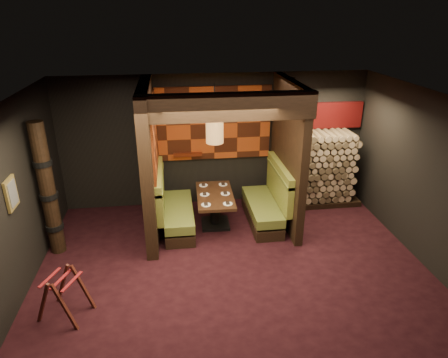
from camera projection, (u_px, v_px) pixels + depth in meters
floor at (234, 274)px, 6.62m from camera, size 6.50×5.50×0.02m
ceiling at (237, 102)px, 5.48m from camera, size 6.50×5.50×0.02m
wall_back at (215, 141)px, 8.56m from camera, size 6.50×0.02×2.85m
wall_front at (285, 330)px, 3.54m from camera, size 6.50×0.02×2.85m
wall_left at (8, 209)px, 5.65m from camera, size 0.02×5.50×2.85m
wall_right at (434, 184)px, 6.45m from camera, size 0.02×5.50×2.85m
partition_left at (149, 162)px, 7.39m from camera, size 0.20×2.20×2.85m
partition_right at (287, 154)px, 7.75m from camera, size 0.15×2.10×2.85m
header_beam at (228, 107)px, 6.21m from camera, size 2.85×0.18×0.44m
tapa_back_panel at (214, 123)px, 8.36m from camera, size 2.40×0.06×1.55m
tapa_side_panel at (155, 137)px, 7.39m from camera, size 0.04×1.85×1.45m
lacquer_shelf at (188, 154)px, 8.49m from camera, size 0.60×0.12×0.07m
booth_bench_left at (173, 210)px, 7.84m from camera, size 0.68×1.60×1.14m
booth_bench_right at (267, 204)px, 8.07m from camera, size 0.68×1.60×1.14m
dining_table at (215, 205)px, 7.91m from camera, size 0.74×1.32×0.69m
place_settings at (215, 194)px, 7.81m from camera, size 0.62×1.08×0.03m
pendant_lamp at (215, 131)px, 7.26m from camera, size 0.32×0.32×1.09m
framed_picture at (11, 194)px, 5.67m from camera, size 0.05×0.36×0.46m
luggage_rack at (63, 293)px, 5.59m from camera, size 0.81×0.70×0.74m
totem_column at (48, 191)px, 6.77m from camera, size 0.31×0.31×2.40m
firewood_stack at (321, 169)px, 8.71m from camera, size 1.73×0.70×1.64m
mosaic_header at (321, 116)px, 8.57m from camera, size 1.83×0.10×0.56m
bay_front_post at (288, 150)px, 8.00m from camera, size 0.08×0.08×2.85m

